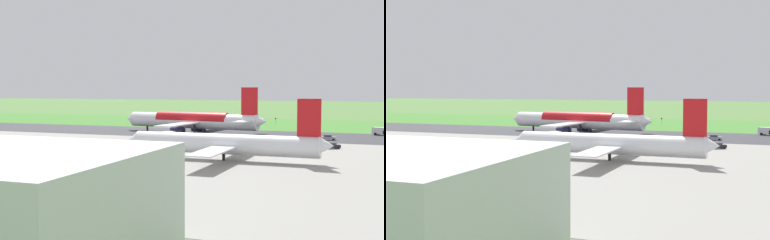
# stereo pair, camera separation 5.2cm
# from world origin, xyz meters

# --- Properties ---
(ground_plane) EXTENTS (800.00, 800.00, 0.00)m
(ground_plane) POSITION_xyz_m (0.00, 0.00, 0.00)
(ground_plane) COLOR #547F3D
(runway_asphalt) EXTENTS (600.00, 34.49, 0.06)m
(runway_asphalt) POSITION_xyz_m (0.00, 0.00, 0.03)
(runway_asphalt) COLOR #38383D
(runway_asphalt) RESTS_ON ground
(apron_concrete) EXTENTS (440.00, 110.00, 0.05)m
(apron_concrete) POSITION_xyz_m (0.00, 61.52, 0.03)
(apron_concrete) COLOR gray
(apron_concrete) RESTS_ON ground
(grass_verge_foreground) EXTENTS (600.00, 80.00, 0.04)m
(grass_verge_foreground) POSITION_xyz_m (0.00, -46.32, 0.02)
(grass_verge_foreground) COLOR #478534
(grass_verge_foreground) RESTS_ON ground
(airliner_main) EXTENTS (54.11, 44.41, 15.88)m
(airliner_main) POSITION_xyz_m (-4.82, 0.05, 4.35)
(airliner_main) COLOR white
(airliner_main) RESTS_ON ground
(airliner_parked_mid) EXTENTS (46.64, 38.06, 13.65)m
(airliner_parked_mid) POSITION_xyz_m (-34.08, 59.70, 3.73)
(airliner_parked_mid) COLOR white
(airliner_parked_mid) RESTS_ON ground
(service_truck_baggage) EXTENTS (6.21, 4.47, 2.65)m
(service_truck_baggage) POSITION_xyz_m (-65.81, -12.94, 1.40)
(service_truck_baggage) COLOR black
(service_truck_baggage) RESTS_ON ground
(service_car_followme) EXTENTS (4.35, 2.23, 1.62)m
(service_car_followme) POSITION_xyz_m (-51.11, 8.60, 0.84)
(service_car_followme) COLOR gray
(service_car_followme) RESTS_ON ground
(service_truck_fuel) EXTENTS (4.64, 6.19, 2.65)m
(service_truck_fuel) POSITION_xyz_m (-5.68, 25.60, 1.40)
(service_truck_fuel) COLOR black
(service_truck_fuel) RESTS_ON ground
(service_car_ops) EXTENTS (4.55, 3.58, 1.62)m
(service_car_ops) POSITION_xyz_m (-54.02, 30.07, 0.84)
(service_car_ops) COLOR black
(service_car_ops) RESTS_ON ground
(no_stopping_sign) EXTENTS (0.60, 0.10, 2.81)m
(no_stopping_sign) POSITION_xyz_m (-23.86, -49.73, 1.66)
(no_stopping_sign) COLOR slate
(no_stopping_sign) RESTS_ON ground
(traffic_cone_orange) EXTENTS (0.40, 0.40, 0.55)m
(traffic_cone_orange) POSITION_xyz_m (-20.23, -46.44, 0.28)
(traffic_cone_orange) COLOR orange
(traffic_cone_orange) RESTS_ON ground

